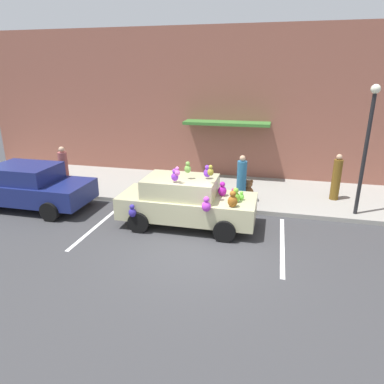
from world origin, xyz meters
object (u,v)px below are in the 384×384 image
parked_sedan_behind (31,186)px  plush_covered_car (186,201)px  pedestrian_walking_past (64,170)px  pedestrian_near_shopfront (336,179)px  teddy_bear_on_sidewalk (248,191)px  pedestrian_by_lamp (241,181)px  street_lamp_post (367,139)px

parked_sedan_behind → plush_covered_car: bearing=-1.9°
parked_sedan_behind → pedestrian_walking_past: (0.29, 1.63, 0.17)m
parked_sedan_behind → pedestrian_near_shopfront: pedestrian_near_shopfront is taller
teddy_bear_on_sidewalk → pedestrian_walking_past: bearing=-176.1°
teddy_bear_on_sidewalk → pedestrian_walking_past: (-7.12, -0.49, 0.44)m
parked_sedan_behind → pedestrian_by_lamp: (7.18, 1.83, 0.16)m
pedestrian_walking_past → teddy_bear_on_sidewalk: bearing=3.9°
plush_covered_car → parked_sedan_behind: size_ratio=1.02×
parked_sedan_behind → street_lamp_post: street_lamp_post is taller
street_lamp_post → pedestrian_by_lamp: size_ratio=2.38×
teddy_bear_on_sidewalk → pedestrian_by_lamp: (-0.23, -0.29, 0.44)m
street_lamp_post → teddy_bear_on_sidewalk: bearing=172.9°
pedestrian_near_shopfront → pedestrian_by_lamp: (-3.30, -1.14, 0.01)m
plush_covered_car → pedestrian_near_shopfront: (4.79, 3.16, 0.14)m
pedestrian_near_shopfront → pedestrian_by_lamp: 3.49m
parked_sedan_behind → pedestrian_by_lamp: size_ratio=2.38×
teddy_bear_on_sidewalk → plush_covered_car: bearing=-126.8°
plush_covered_car → teddy_bear_on_sidewalk: (1.73, 2.31, -0.29)m
street_lamp_post → parked_sedan_behind: bearing=-171.3°
teddy_bear_on_sidewalk → parked_sedan_behind: bearing=-164.0°
pedestrian_walking_past → pedestrian_by_lamp: (6.89, 0.20, -0.01)m
pedestrian_by_lamp → street_lamp_post: bearing=-2.4°
parked_sedan_behind → pedestrian_walking_past: size_ratio=2.37×
pedestrian_near_shopfront → plush_covered_car: bearing=-146.5°
pedestrian_near_shopfront → pedestrian_by_lamp: bearing=-160.9°
plush_covered_car → pedestrian_by_lamp: 2.52m
parked_sedan_behind → pedestrian_by_lamp: pedestrian_by_lamp is taller
street_lamp_post → pedestrian_walking_past: 10.82m
parked_sedan_behind → pedestrian_walking_past: 1.66m
pedestrian_by_lamp → plush_covered_car: bearing=-126.4°
pedestrian_walking_past → pedestrian_by_lamp: pedestrian_walking_past is taller
street_lamp_post → pedestrian_walking_past: (-10.69, -0.05, -1.69)m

